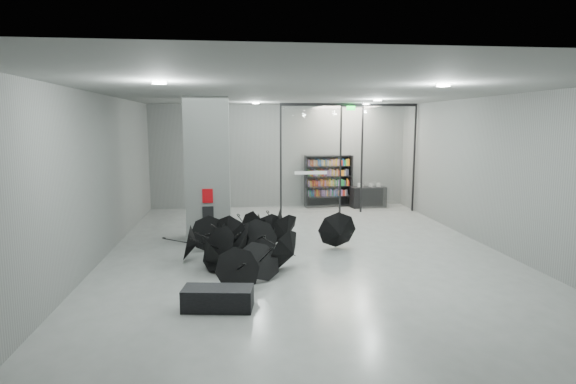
{
  "coord_description": "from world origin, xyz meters",
  "views": [
    {
      "loc": [
        -1.77,
        -11.21,
        3.3
      ],
      "look_at": [
        -0.3,
        1.5,
        1.4
      ],
      "focal_mm": 29.09,
      "sensor_mm": 36.0,
      "label": 1
    }
  ],
  "objects": [
    {
      "name": "exit_sign",
      "position": [
        2.4,
        5.3,
        3.82
      ],
      "size": [
        0.3,
        0.06,
        0.15
      ],
      "primitive_type": "cube",
      "color": "#0CE533",
      "rests_on": "room"
    },
    {
      "name": "shop_counter",
      "position": [
        3.45,
        6.44,
        0.41
      ],
      "size": [
        1.4,
        0.66,
        0.81
      ],
      "primitive_type": "cube",
      "rotation": [
        0.0,
        0.0,
        0.09
      ],
      "color": "black",
      "rests_on": "ground"
    },
    {
      "name": "room",
      "position": [
        0.0,
        0.0,
        2.84
      ],
      "size": [
        14.0,
        14.02,
        4.01
      ],
      "color": "gray",
      "rests_on": "ground"
    },
    {
      "name": "fire_cabinet",
      "position": [
        -2.5,
        1.38,
        1.35
      ],
      "size": [
        0.28,
        0.04,
        0.38
      ],
      "primitive_type": "cube",
      "color": "#A50A07",
      "rests_on": "column"
    },
    {
      "name": "column",
      "position": [
        -2.5,
        2.0,
        2.0
      ],
      "size": [
        1.2,
        1.2,
        4.0
      ],
      "primitive_type": "cube",
      "color": "slate",
      "rests_on": "ground"
    },
    {
      "name": "bench",
      "position": [
        -2.1,
        -3.17,
        0.2
      ],
      "size": [
        1.3,
        0.7,
        0.4
      ],
      "primitive_type": "cube",
      "rotation": [
        0.0,
        0.0,
        -0.14
      ],
      "color": "black",
      "rests_on": "ground"
    },
    {
      "name": "info_panel",
      "position": [
        -2.5,
        1.38,
        0.85
      ],
      "size": [
        0.3,
        0.03,
        0.42
      ],
      "primitive_type": "cube",
      "color": "black",
      "rests_on": "column"
    },
    {
      "name": "glass_partition",
      "position": [
        2.39,
        5.5,
        2.18
      ],
      "size": [
        5.06,
        0.08,
        4.0
      ],
      "color": "silver",
      "rests_on": "ground"
    },
    {
      "name": "umbrella_cluster",
      "position": [
        -1.36,
        -0.04,
        0.3
      ],
      "size": [
        4.63,
        4.55,
        1.32
      ],
      "color": "black",
      "rests_on": "ground"
    },
    {
      "name": "bookshelf",
      "position": [
        1.92,
        6.75,
        1.02
      ],
      "size": [
        1.88,
        0.59,
        2.04
      ],
      "primitive_type": null,
      "rotation": [
        0.0,
        0.0,
        0.12
      ],
      "color": "black",
      "rests_on": "ground"
    }
  ]
}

